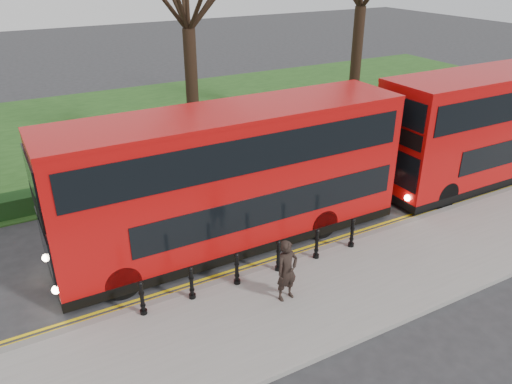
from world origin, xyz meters
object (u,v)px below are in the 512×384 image
bus_lead (232,180)px  pedestrian (287,270)px  bollard_row (258,263)px  bus_rear (501,124)px

bus_lead → pedestrian: 3.88m
bollard_row → pedestrian: pedestrian is taller
bollard_row → pedestrian: (0.20, -1.29, 0.43)m
bus_lead → bollard_row: bearing=-98.7°
pedestrian → bollard_row: bearing=93.8°
bollard_row → bus_rear: (12.97, 1.89, 1.74)m
pedestrian → bus_lead: bearing=82.4°
bollard_row → bus_rear: 13.23m
bus_lead → pedestrian: size_ratio=6.37×
bus_rear → pedestrian: bus_rear is taller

